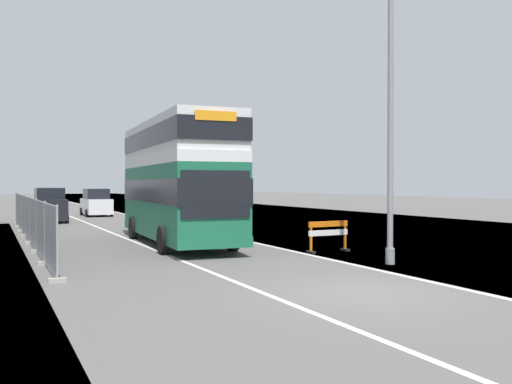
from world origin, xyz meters
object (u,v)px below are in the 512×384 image
at_px(car_oncoming_near, 49,206).
at_px(car_receding_mid, 96,203).
at_px(lamppost_foreground, 390,125).
at_px(roadworks_barrier, 328,233).
at_px(double_decker_bus, 177,179).

xyz_separation_m(car_oncoming_near, car_receding_mid, (4.00, 6.20, -0.07)).
relative_size(lamppost_foreground, roadworks_barrier, 5.36).
distance_m(double_decker_bus, lamppost_foreground, 9.67).
relative_size(double_decker_bus, car_oncoming_near, 2.50).
bearing_deg(car_receding_mid, lamppost_foreground, -83.25).
distance_m(double_decker_bus, car_oncoming_near, 16.88).
xyz_separation_m(double_decker_bus, car_oncoming_near, (-3.50, 16.43, -1.63)).
relative_size(double_decker_bus, lamppost_foreground, 1.19).
bearing_deg(double_decker_bus, car_oncoming_near, 102.02).
bearing_deg(lamppost_foreground, double_decker_bus, 116.10).
height_order(roadworks_barrier, car_receding_mid, car_receding_mid).
distance_m(roadworks_barrier, car_receding_mid, 27.94).
xyz_separation_m(lamppost_foreground, car_oncoming_near, (-7.70, 25.00, -3.25)).
xyz_separation_m(double_decker_bus, roadworks_barrier, (4.16, -5.07, -1.97)).
relative_size(double_decker_bus, roadworks_barrier, 6.36).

